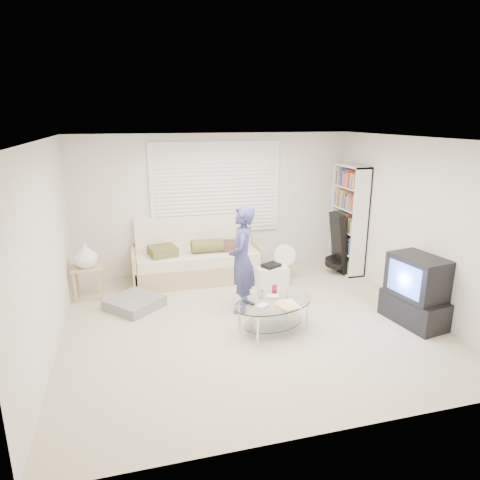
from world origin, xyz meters
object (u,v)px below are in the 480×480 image
object	(u,v)px
futon_sofa	(197,260)
coffee_table	(273,307)
bookshelf	(349,219)
tv_unit	(416,291)

from	to	relation	value
futon_sofa	coffee_table	xyz separation A→B (m)	(0.66, -2.16, -0.02)
bookshelf	tv_unit	distance (m)	2.23
tv_unit	coffee_table	world-z (taller)	tv_unit
coffee_table	tv_unit	bearing A→B (deg)	-7.96
futon_sofa	bookshelf	size ratio (longest dim) A/B	1.14
tv_unit	bookshelf	bearing A→B (deg)	86.70
bookshelf	coffee_table	bearing A→B (deg)	-137.81
tv_unit	futon_sofa	bearing A→B (deg)	137.21
futon_sofa	bookshelf	xyz separation A→B (m)	(2.75, -0.26, 0.62)
bookshelf	tv_unit	size ratio (longest dim) A/B	2.02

